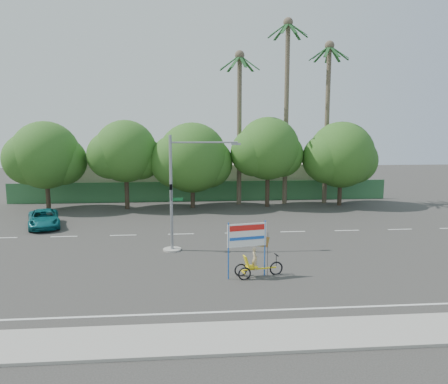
{
  "coord_description": "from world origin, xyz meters",
  "views": [
    {
      "loc": [
        -1.6,
        -21.98,
        7.5
      ],
      "look_at": [
        0.72,
        4.38,
        3.5
      ],
      "focal_mm": 35.0,
      "sensor_mm": 36.0,
      "label": 1
    }
  ],
  "objects": [
    {
      "name": "building_right",
      "position": [
        8.0,
        26.0,
        1.8
      ],
      "size": [
        14.0,
        8.0,
        3.6
      ],
      "primitive_type": "cube",
      "color": "beige",
      "rests_on": "ground"
    },
    {
      "name": "tree_far_right",
      "position": [
        12.95,
        18.0,
        4.64
      ],
      "size": [
        7.38,
        6.2,
        7.94
      ],
      "color": "#473828",
      "rests_on": "ground"
    },
    {
      "name": "palm_tall",
      "position": [
        8.0,
        19.5,
        10.46
      ],
      "size": [
        3.73,
        3.79,
        17.45
      ],
      "color": "#70604C",
      "rests_on": "ground"
    },
    {
      "name": "pickup_truck",
      "position": [
        -12.26,
        11.06,
        0.65
      ],
      "size": [
        3.5,
        5.1,
        1.3
      ],
      "primitive_type": "imported",
      "rotation": [
        0.0,
        0.0,
        0.32
      ],
      "color": "#0E6168",
      "rests_on": "ground"
    },
    {
      "name": "tree_right",
      "position": [
        5.95,
        18.0,
        5.24
      ],
      "size": [
        6.9,
        5.8,
        8.36
      ],
      "color": "#473828",
      "rests_on": "ground"
    },
    {
      "name": "ground",
      "position": [
        0.0,
        0.0,
        0.0
      ],
      "size": [
        120.0,
        120.0,
        0.0
      ],
      "primitive_type": "plane",
      "color": "#33302D",
      "rests_on": "ground"
    },
    {
      "name": "palm_short",
      "position": [
        3.5,
        19.5,
        8.86
      ],
      "size": [
        3.73,
        3.79,
        14.45
      ],
      "color": "#70604C",
      "rests_on": "ground"
    },
    {
      "name": "palm_mid",
      "position": [
        12.0,
        19.5,
        9.4
      ],
      "size": [
        3.73,
        3.79,
        15.45
      ],
      "color": "#70604C",
      "rests_on": "ground"
    },
    {
      "name": "fence",
      "position": [
        0.0,
        21.5,
        1.0
      ],
      "size": [
        38.0,
        0.08,
        2.0
      ],
      "primitive_type": "cube",
      "color": "#336B3D",
      "rests_on": "ground"
    },
    {
      "name": "sidewalk_near",
      "position": [
        0.0,
        -7.5,
        0.06
      ],
      "size": [
        50.0,
        2.4,
        0.12
      ],
      "primitive_type": "cube",
      "color": "gray",
      "rests_on": "ground"
    },
    {
      "name": "tree_center",
      "position": [
        -1.05,
        18.0,
        4.47
      ],
      "size": [
        7.62,
        6.4,
        7.85
      ],
      "color": "#473828",
      "rests_on": "ground"
    },
    {
      "name": "building_left",
      "position": [
        -10.0,
        26.0,
        2.0
      ],
      "size": [
        12.0,
        8.0,
        4.0
      ],
      "primitive_type": "cube",
      "color": "beige",
      "rests_on": "ground"
    },
    {
      "name": "traffic_signal",
      "position": [
        -2.2,
        3.98,
        2.92
      ],
      "size": [
        4.72,
        1.1,
        7.0
      ],
      "color": "gray",
      "rests_on": "ground"
    },
    {
      "name": "trike_billboard",
      "position": [
        1.64,
        -1.13,
        1.17
      ],
      "size": [
        2.92,
        0.98,
        2.91
      ],
      "rotation": [
        0.0,
        0.0,
        0.19
      ],
      "color": "black",
      "rests_on": "ground"
    },
    {
      "name": "tree_far_left",
      "position": [
        -14.05,
        18.0,
        4.76
      ],
      "size": [
        7.14,
        6.0,
        7.96
      ],
      "color": "#473828",
      "rests_on": "ground"
    },
    {
      "name": "tree_left",
      "position": [
        -7.05,
        18.0,
        5.06
      ],
      "size": [
        6.66,
        5.6,
        8.07
      ],
      "color": "#473828",
      "rests_on": "ground"
    }
  ]
}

